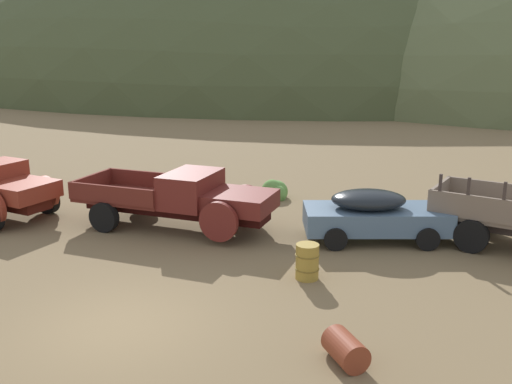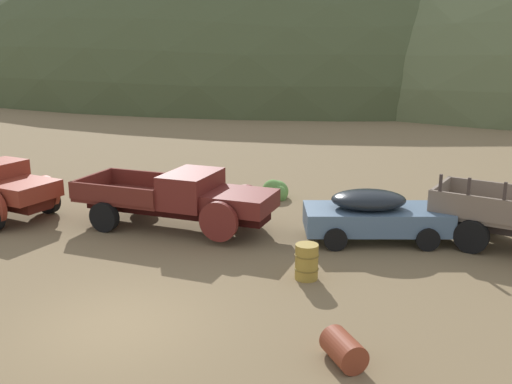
{
  "view_description": "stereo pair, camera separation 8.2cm",
  "coord_description": "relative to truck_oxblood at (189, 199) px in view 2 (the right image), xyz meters",
  "views": [
    {
      "loc": [
        5.86,
        -9.71,
        5.83
      ],
      "look_at": [
        1.18,
        6.34,
        1.42
      ],
      "focal_mm": 39.95,
      "sensor_mm": 36.0,
      "label": 1
    },
    {
      "loc": [
        5.94,
        -9.68,
        5.83
      ],
      "look_at": [
        1.18,
        6.34,
        1.42
      ],
      "focal_mm": 39.95,
      "sensor_mm": 36.0,
      "label": 2
    }
  ],
  "objects": [
    {
      "name": "oil_drum_by_truck",
      "position": [
        4.4,
        -2.83,
        -0.55
      ],
      "size": [
        0.63,
        0.63,
        0.92
      ],
      "color": "olive",
      "rests_on": "ground"
    },
    {
      "name": "car_chalk_blue",
      "position": [
        5.94,
        0.65,
        -0.2
      ],
      "size": [
        4.81,
        2.9,
        1.57
      ],
      "rotation": [
        0.0,
        0.0,
        0.28
      ],
      "color": "slate",
      "rests_on": "ground"
    },
    {
      "name": "oil_drum_tipped",
      "position": [
        5.87,
        -6.52,
        -0.73
      ],
      "size": [
        1.0,
        1.07,
        0.57
      ],
      "color": "brown",
      "rests_on": "ground"
    },
    {
      "name": "bush_back_edge",
      "position": [
        7.45,
        3.04,
        -0.84
      ],
      "size": [
        0.87,
        0.79,
        0.7
      ],
      "color": "#3D702D",
      "rests_on": "ground"
    },
    {
      "name": "ground_plane",
      "position": [
        1.06,
        -6.41,
        -1.01
      ],
      "size": [
        300.0,
        300.0,
        0.0
      ],
      "primitive_type": "plane",
      "color": "brown"
    },
    {
      "name": "truck_oxblood",
      "position": [
        0.0,
        0.0,
        0.0
      ],
      "size": [
        6.61,
        2.84,
        1.89
      ],
      "rotation": [
        0.0,
        0.0,
        -0.08
      ],
      "color": "black",
      "rests_on": "ground"
    },
    {
      "name": "hill_distant",
      "position": [
        -14.1,
        62.73,
        -1.01
      ],
      "size": [
        96.43,
        75.04,
        38.83
      ],
      "primitive_type": "ellipsoid",
      "color": "#424C2D",
      "rests_on": "ground"
    },
    {
      "name": "bush_front_right",
      "position": [
        1.7,
        4.43,
        -0.77
      ],
      "size": [
        1.02,
        1.02,
        0.95
      ],
      "color": "#5B8E42",
      "rests_on": "ground"
    }
  ]
}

